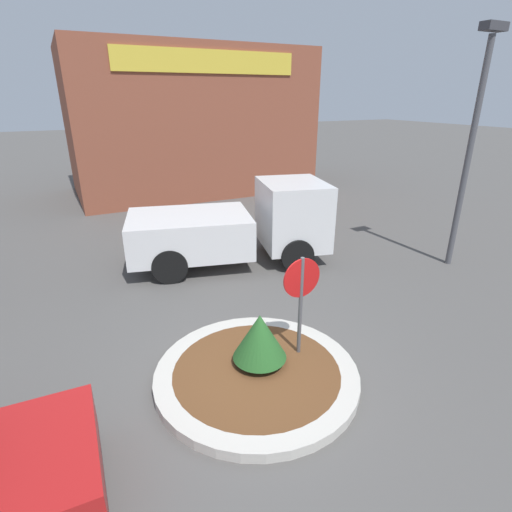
% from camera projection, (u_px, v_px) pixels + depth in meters
% --- Properties ---
extents(ground_plane, '(120.00, 120.00, 0.00)m').
position_uv_depth(ground_plane, '(257.00, 378.00, 6.93)').
color(ground_plane, '#514F4C').
extents(traffic_island, '(3.50, 3.50, 0.18)m').
position_uv_depth(traffic_island, '(257.00, 374.00, 6.90)').
color(traffic_island, '#BCB7AD').
rests_on(traffic_island, ground_plane).
extents(stop_sign, '(0.72, 0.07, 2.05)m').
position_uv_depth(stop_sign, '(301.00, 292.00, 6.89)').
color(stop_sign, '#4C4C51').
rests_on(stop_sign, ground_plane).
extents(island_shrub, '(0.94, 0.94, 0.96)m').
position_uv_depth(island_shrub, '(260.00, 336.00, 6.85)').
color(island_shrub, brown).
rests_on(island_shrub, traffic_island).
extents(utility_truck, '(5.95, 3.56, 2.29)m').
position_uv_depth(utility_truck, '(238.00, 225.00, 11.44)').
color(utility_truck, silver).
rests_on(utility_truck, ground_plane).
extents(storefront_building, '(11.18, 6.07, 6.66)m').
position_uv_depth(storefront_building, '(190.00, 122.00, 19.75)').
color(storefront_building, brown).
rests_on(storefront_building, ground_plane).
extents(light_pole, '(0.70, 0.30, 6.18)m').
position_uv_depth(light_pole, '(473.00, 134.00, 10.32)').
color(light_pole, '#4C4C51').
rests_on(light_pole, ground_plane).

